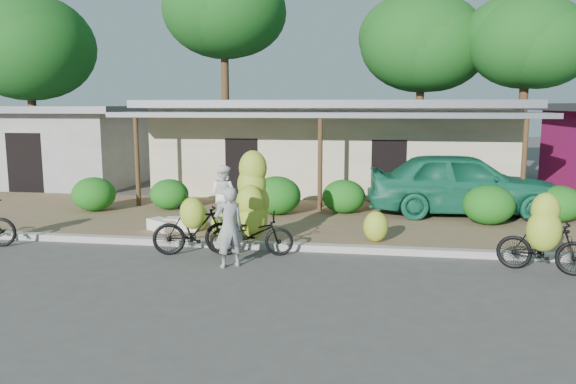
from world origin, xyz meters
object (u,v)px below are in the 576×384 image
(tree_far_center, at_px, (221,7))
(sack_near, at_px, (182,224))
(tree_center_right, at_px, (417,41))
(vendor, at_px, (229,227))
(tree_back_left, at_px, (25,45))
(teal_van, at_px, (462,183))
(bystander, at_px, (223,195))
(bike_left, at_px, (195,228))
(bike_center, at_px, (252,213))
(sack_far, at_px, (162,225))
(tree_near_right, at_px, (522,40))
(bike_right, at_px, (544,239))

(tree_far_center, relative_size, sack_near, 11.57)
(tree_center_right, xyz_separation_m, vendor, (-4.55, -16.10, -5.25))
(tree_back_left, bearing_deg, teal_van, -21.33)
(tree_back_left, bearing_deg, bystander, -39.00)
(bike_left, xyz_separation_m, vendor, (0.94, -0.71, 0.20))
(tree_back_left, xyz_separation_m, bike_center, (12.65, -11.42, -4.92))
(tree_far_center, xyz_separation_m, tree_center_right, (9.00, 0.50, -1.61))
(bike_left, distance_m, bike_center, 1.26)
(sack_far, height_order, vendor, vendor)
(tree_back_left, height_order, bike_center, tree_back_left)
(tree_near_right, relative_size, vendor, 4.71)
(bike_left, bearing_deg, vendor, -141.69)
(bike_center, bearing_deg, bike_left, 104.91)
(tree_near_right, distance_m, sack_near, 16.53)
(bystander, bearing_deg, bike_left, 112.90)
(bike_left, relative_size, vendor, 1.17)
(tree_back_left, height_order, tree_far_center, tree_far_center)
(bike_left, height_order, sack_near, bike_left)
(tree_back_left, distance_m, sack_near, 15.61)
(bike_left, relative_size, bike_center, 0.85)
(sack_far, bearing_deg, bike_left, -50.09)
(tree_back_left, bearing_deg, sack_far, -45.31)
(bike_right, relative_size, bystander, 1.15)
(bike_left, distance_m, bike_right, 6.95)
(tree_back_left, bearing_deg, sack_near, -43.60)
(tree_center_right, distance_m, tree_near_right, 4.48)
(bike_right, xyz_separation_m, vendor, (-6.00, -0.40, 0.12))
(tree_center_right, bearing_deg, tree_far_center, -176.82)
(bike_center, distance_m, bike_right, 5.86)
(tree_back_left, distance_m, tree_center_right, 17.36)
(tree_back_left, distance_m, bike_left, 17.35)
(bike_right, distance_m, teal_van, 5.35)
(tree_near_right, height_order, bike_right, tree_near_right)
(tree_near_right, distance_m, vendor, 17.23)
(bike_center, bearing_deg, bystander, 21.67)
(teal_van, bearing_deg, tree_far_center, 41.08)
(tree_back_left, bearing_deg, vendor, -45.35)
(bike_left, bearing_deg, bike_center, -81.84)
(tree_near_right, height_order, bike_left, tree_near_right)
(tree_near_right, bearing_deg, teal_van, -111.40)
(sack_near, bearing_deg, vendor, -53.45)
(sack_near, bearing_deg, tree_near_right, 47.97)
(tree_near_right, relative_size, bike_center, 3.44)
(tree_center_right, xyz_separation_m, sack_far, (-6.91, -13.70, -5.80))
(sack_far, height_order, bystander, bystander)
(sack_far, bearing_deg, teal_van, 23.36)
(sack_far, bearing_deg, tree_back_left, 134.69)
(bike_right, distance_m, vendor, 6.02)
(tree_near_right, xyz_separation_m, bike_left, (-9.49, -13.40, -5.20))
(bike_center, height_order, sack_far, bike_center)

